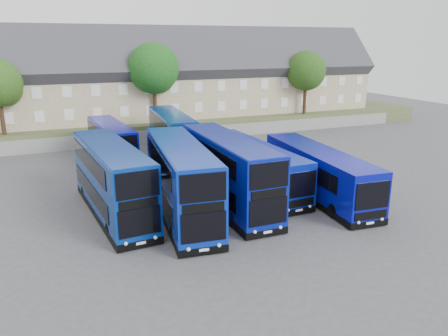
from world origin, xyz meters
TOP-DOWN VIEW (x-y plane):
  - ground at (0.00, 0.00)m, footprint 120.00×120.00m
  - retaining_wall at (0.00, 24.00)m, footprint 70.00×0.40m
  - earth_bank at (0.00, 34.00)m, footprint 80.00×20.00m
  - terrace_row at (3.00, 30.00)m, footprint 60.00×10.40m
  - dd_front_left at (-6.31, 3.74)m, footprint 3.79×12.07m
  - dd_front_mid at (-2.19, 1.78)m, footprint 4.04×12.45m
  - dd_front_right at (1.43, 2.49)m, footprint 2.79×12.14m
  - dd_rear_left at (-4.59, 15.48)m, footprint 3.13×10.37m
  - dd_rear_right at (1.35, 16.33)m, footprint 3.40×11.51m
  - coach_east_a at (4.80, 5.12)m, footprint 3.09×12.91m
  - coach_east_b at (8.37, 1.64)m, footprint 3.64×13.09m
  - tree_mid at (2.15, 25.60)m, footprint 5.76×5.76m
  - tree_east at (22.15, 25.10)m, footprint 5.12×5.12m
  - tree_far at (28.15, 32.10)m, footprint 5.44×5.44m

SIDE VIEW (x-z plane):
  - ground at x=0.00m, z-range 0.00..0.00m
  - retaining_wall at x=0.00m, z-range 0.00..1.50m
  - earth_bank at x=0.00m, z-range 0.00..2.00m
  - coach_east_a at x=4.80m, z-range -0.03..3.47m
  - coach_east_b at x=8.37m, z-range -0.03..3.50m
  - dd_rear_left at x=-4.59m, z-range -0.04..4.02m
  - dd_rear_right at x=1.35m, z-range -0.04..4.48m
  - dd_front_left at x=-6.31m, z-range -0.04..4.68m
  - dd_front_right at x=1.43m, z-range -0.04..4.78m
  - dd_front_mid at x=-2.19m, z-range -0.04..4.83m
  - terrace_row at x=3.00m, z-range 1.00..12.20m
  - tree_east at x=22.15m, z-range 3.31..11.47m
  - tree_far at x=28.15m, z-range 3.39..12.06m
  - tree_mid at x=2.15m, z-range 3.48..12.66m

